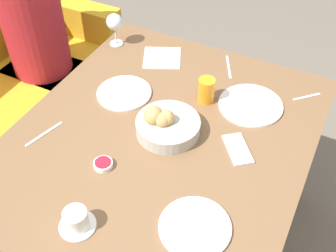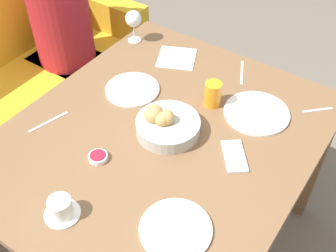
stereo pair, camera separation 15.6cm
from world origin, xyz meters
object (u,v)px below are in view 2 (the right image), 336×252
at_px(spoon_coffee, 317,110).
at_px(cell_phone, 234,156).
at_px(couch, 12,95).
at_px(bread_basket, 166,124).
at_px(juice_glass, 213,94).
at_px(plate_far_center, 132,89).
at_px(fork_silver, 48,122).
at_px(seated_person, 66,46).
at_px(wine_glass, 133,20).
at_px(coffee_cup, 61,208).
at_px(napkin, 177,58).
at_px(jam_bowl_berry, 98,157).
at_px(plate_near_left, 176,229).
at_px(plate_near_right, 257,113).
at_px(knife_silver, 242,72).

distance_m(spoon_coffee, cell_phone, 0.43).
xyz_separation_m(couch, bread_basket, (-0.10, -1.16, 0.48)).
xyz_separation_m(juice_glass, cell_phone, (-0.20, -0.21, -0.05)).
relative_size(plate_far_center, fork_silver, 1.38).
bearing_deg(bread_basket, fork_silver, 118.13).
relative_size(seated_person, spoon_coffee, 12.74).
bearing_deg(wine_glass, bread_basket, -131.51).
relative_size(coffee_cup, napkin, 0.52).
relative_size(jam_bowl_berry, cell_phone, 0.41).
bearing_deg(seated_person, coffee_cup, -134.33).
bearing_deg(bread_basket, plate_far_center, 64.88).
distance_m(coffee_cup, spoon_coffee, 1.04).
relative_size(plate_far_center, cell_phone, 1.38).
bearing_deg(coffee_cup, cell_phone, -32.44).
distance_m(jam_bowl_berry, cell_phone, 0.48).
xyz_separation_m(plate_far_center, coffee_cup, (-0.61, -0.20, 0.03)).
bearing_deg(jam_bowl_berry, cell_phone, -54.28).
bearing_deg(jam_bowl_berry, wine_glass, 28.12).
distance_m(bread_basket, plate_far_center, 0.28).
height_order(couch, fork_silver, couch).
height_order(jam_bowl_berry, napkin, jam_bowl_berry).
bearing_deg(coffee_cup, bread_basket, -6.87).
height_order(plate_far_center, cell_phone, plate_far_center).
xyz_separation_m(coffee_cup, napkin, (0.90, 0.17, -0.03)).
bearing_deg(wine_glass, plate_near_left, -135.49).
xyz_separation_m(couch, plate_near_left, (-0.44, -1.42, 0.45)).
height_order(wine_glass, napkin, wine_glass).
xyz_separation_m(juice_glass, spoon_coffee, (0.20, -0.36, -0.05)).
height_order(plate_far_center, jam_bowl_berry, jam_bowl_berry).
height_order(seated_person, plate_near_right, seated_person).
distance_m(plate_near_right, napkin, 0.49).
xyz_separation_m(spoon_coffee, cell_phone, (-0.41, 0.15, 0.00)).
distance_m(seated_person, plate_near_right, 1.28).
height_order(bread_basket, wine_glass, wine_glass).
bearing_deg(fork_silver, cell_phone, -69.83).
height_order(fork_silver, knife_silver, same).
xyz_separation_m(bread_basket, wine_glass, (0.42, 0.48, 0.08)).
xyz_separation_m(bread_basket, spoon_coffee, (0.44, -0.43, -0.04)).
bearing_deg(bread_basket, plate_near_right, -39.96).
relative_size(juice_glass, coffee_cup, 0.90).
bearing_deg(bread_basket, coffee_cup, 173.13).
height_order(couch, bread_basket, couch).
bearing_deg(coffee_cup, plate_far_center, 17.97).
height_order(spoon_coffee, napkin, napkin).
bearing_deg(knife_silver, plate_far_center, 138.97).
xyz_separation_m(plate_near_left, juice_glass, (0.57, 0.20, 0.05)).
xyz_separation_m(fork_silver, knife_silver, (0.70, -0.47, 0.00)).
xyz_separation_m(plate_near_right, plate_far_center, (-0.16, 0.49, -0.00)).
relative_size(plate_near_left, juice_glass, 2.16).
relative_size(couch, plate_near_left, 7.21).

